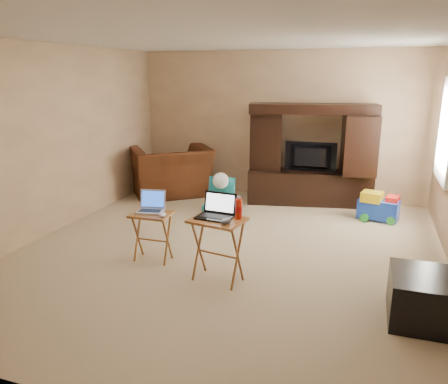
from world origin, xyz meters
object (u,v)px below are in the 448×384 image
at_px(child_rocker, 218,196).
at_px(tray_table_right, 218,250).
at_px(laptop_right, 214,207).
at_px(entertainment_center, 311,155).
at_px(recliner, 171,171).
at_px(push_toy, 379,206).
at_px(mouse_left, 163,215).
at_px(plush_toy, 222,197).
at_px(mouse_right, 226,221).
at_px(television, 310,157).
at_px(tray_table_left, 152,237).
at_px(laptop_left, 150,202).
at_px(water_bottle, 239,209).
at_px(ottoman, 429,299).

bearing_deg(child_rocker, tray_table_right, -74.80).
bearing_deg(laptop_right, entertainment_center, 85.17).
height_order(recliner, push_toy, recliner).
relative_size(recliner, mouse_left, 11.46).
xyz_separation_m(plush_toy, push_toy, (2.39, 0.20, 0.02)).
relative_size(entertainment_center, mouse_right, 14.59).
relative_size(recliner, push_toy, 2.32).
bearing_deg(recliner, television, 145.80).
bearing_deg(tray_table_left, laptop_right, -16.74).
bearing_deg(plush_toy, tray_table_right, -71.70).
xyz_separation_m(child_rocker, tray_table_left, (-0.12, -1.93, 0.01)).
relative_size(laptop_right, mouse_right, 2.58).
distance_m(plush_toy, laptop_left, 2.21).
xyz_separation_m(television, child_rocker, (-1.25, -0.96, -0.52)).
height_order(television, laptop_right, television).
xyz_separation_m(plush_toy, laptop_left, (-0.12, -2.15, 0.50)).
relative_size(television, water_bottle, 4.00).
height_order(child_rocker, laptop_right, laptop_right).
relative_size(ottoman, water_bottle, 3.15).
relative_size(entertainment_center, child_rocker, 3.67).
xyz_separation_m(tray_table_left, water_bottle, (1.09, -0.17, 0.50)).
height_order(television, laptop_left, television).
distance_m(entertainment_center, tray_table_left, 3.28).
xyz_separation_m(entertainment_center, television, (0.00, -0.04, -0.03)).
height_order(television, plush_toy, television).
relative_size(tray_table_right, water_bottle, 3.25).
relative_size(tray_table_left, laptop_right, 1.61).
bearing_deg(ottoman, laptop_right, 175.54).
bearing_deg(mouse_right, ottoman, -0.60).
xyz_separation_m(laptop_left, mouse_left, (0.21, -0.10, -0.10)).
bearing_deg(television, child_rocker, 34.00).
height_order(push_toy, laptop_right, laptop_right).
xyz_separation_m(child_rocker, laptop_left, (-0.15, -1.90, 0.42)).
distance_m(push_toy, mouse_right, 3.15).
distance_m(recliner, plush_toy, 1.26).
height_order(push_toy, water_bottle, water_bottle).
bearing_deg(television, mouse_left, 64.72).
height_order(push_toy, mouse_left, mouse_left).
height_order(ottoman, mouse_right, mouse_right).
bearing_deg(television, water_bottle, 81.37).
bearing_deg(child_rocker, recliner, 142.57).
height_order(television, mouse_right, television).
xyz_separation_m(entertainment_center, mouse_left, (-1.19, -3.00, -0.23)).
distance_m(ottoman, mouse_right, 1.94).
xyz_separation_m(tray_table_left, mouse_left, (0.18, -0.07, 0.31)).
bearing_deg(laptop_left, plush_toy, 76.15).
height_order(entertainment_center, ottoman, entertainment_center).
bearing_deg(mouse_right, plush_toy, 110.10).
relative_size(child_rocker, plush_toy, 1.41).
height_order(mouse_left, mouse_right, mouse_right).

